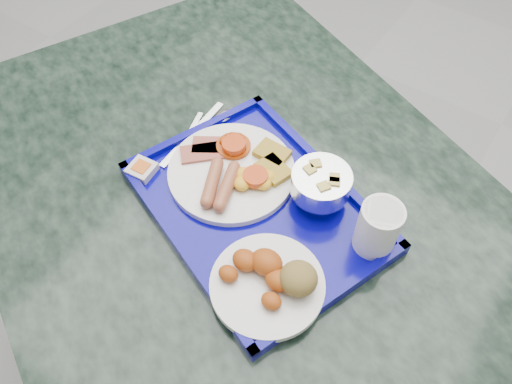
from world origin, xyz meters
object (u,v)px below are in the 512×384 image
fruit_bowl (321,184)px  bread_plate (272,280)px  juice_cup (378,227)px  tray (256,208)px  table (251,266)px  main_plate (235,170)px

fruit_bowl → bread_plate: bearing=-82.8°
juice_cup → tray: bearing=-166.8°
bread_plate → tray: bearing=133.8°
fruit_bowl → table: bearing=-137.8°
bread_plate → juice_cup: bearing=58.7°
tray → juice_cup: bearing=13.2°
bread_plate → table: bearing=137.7°
table → fruit_bowl: size_ratio=14.84×
main_plate → juice_cup: juice_cup is taller
main_plate → bread_plate: bread_plate is taller
bread_plate → juice_cup: (0.09, 0.16, 0.03)m
main_plate → fruit_bowl: 0.16m
bread_plate → fruit_bowl: fruit_bowl is taller
table → bread_plate: bread_plate is taller
table → tray: tray is taller
fruit_bowl → juice_cup: 0.12m
juice_cup → fruit_bowl: bearing=167.5°
tray → fruit_bowl: (0.08, 0.07, 0.05)m
main_plate → fruit_bowl: size_ratio=2.26×
main_plate → bread_plate: bearing=-39.7°
table → tray: 0.21m
main_plate → juice_cup: (0.27, 0.01, 0.04)m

